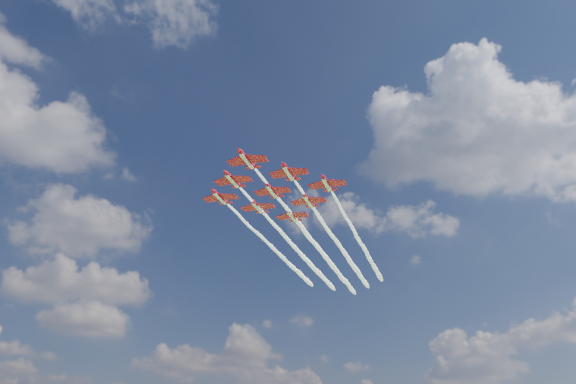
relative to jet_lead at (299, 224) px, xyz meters
name	(u,v)px	position (x,y,z in m)	size (l,w,h in m)	color
jet_lead	(299,224)	(0.00, 0.00, 0.00)	(74.30, 70.93, 2.90)	#B40A1E
jet_row2_port	(330,231)	(12.49, 1.09, 0.00)	(74.30, 70.93, 2.90)	#B40A1E
jet_row2_starb	(284,236)	(1.68, 12.42, 0.00)	(74.30, 70.93, 2.90)	#B40A1E
jet_row3_port	(358,239)	(24.98, 2.18, 0.00)	(74.30, 70.93, 2.90)	#B40A1E
jet_row3_centre	(314,243)	(14.17, 13.51, 0.00)	(74.30, 70.93, 2.90)	#B40A1E
jet_row3_starb	(272,247)	(3.37, 24.85, 0.00)	(74.30, 70.93, 2.90)	#B40A1E
jet_row4_port	(342,249)	(26.66, 14.60, 0.00)	(74.30, 70.93, 2.90)	#B40A1E
jet_row4_starb	(300,253)	(15.86, 25.94, 0.00)	(74.30, 70.93, 2.90)	#B40A1E
jet_tail	(327,259)	(28.35, 27.02, 0.00)	(74.30, 70.93, 2.90)	#B40A1E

